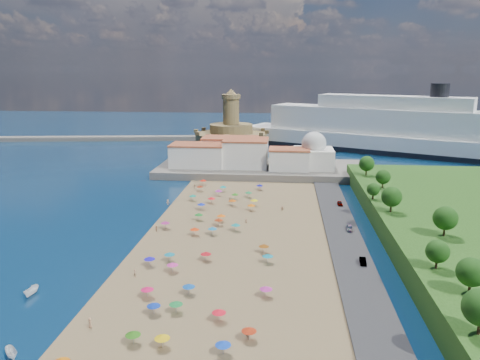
# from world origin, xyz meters

# --- Properties ---
(ground) EXTENTS (700.00, 700.00, 0.00)m
(ground) POSITION_xyz_m (0.00, 0.00, 0.00)
(ground) COLOR #071938
(ground) RESTS_ON ground
(terrace) EXTENTS (90.00, 36.00, 3.00)m
(terrace) POSITION_xyz_m (10.00, 73.00, 1.50)
(terrace) COLOR #59544C
(terrace) RESTS_ON ground
(jetty) EXTENTS (18.00, 70.00, 2.40)m
(jetty) POSITION_xyz_m (-12.00, 108.00, 1.20)
(jetty) COLOR #59544C
(jetty) RESTS_ON ground
(breakwater) EXTENTS (199.03, 34.77, 2.60)m
(breakwater) POSITION_xyz_m (-110.00, 153.00, 1.30)
(breakwater) COLOR #59544C
(breakwater) RESTS_ON ground
(waterfront_buildings) EXTENTS (57.00, 29.00, 11.00)m
(waterfront_buildings) POSITION_xyz_m (-3.05, 73.64, 7.88)
(waterfront_buildings) COLOR silver
(waterfront_buildings) RESTS_ON terrace
(domed_building) EXTENTS (16.00, 16.00, 15.00)m
(domed_building) POSITION_xyz_m (30.00, 71.00, 8.97)
(domed_building) COLOR silver
(domed_building) RESTS_ON terrace
(fortress) EXTENTS (40.00, 40.00, 32.40)m
(fortress) POSITION_xyz_m (-12.00, 138.00, 6.68)
(fortress) COLOR olive
(fortress) RESTS_ON ground
(cruise_ship) EXTENTS (159.18, 94.21, 36.10)m
(cruise_ship) POSITION_xyz_m (73.34, 129.03, 10.69)
(cruise_ship) COLOR black
(cruise_ship) RESTS_ON ground
(beach_parasols) EXTENTS (31.58, 116.80, 2.20)m
(beach_parasols) POSITION_xyz_m (-0.58, -11.17, 2.15)
(beach_parasols) COLOR gray
(beach_parasols) RESTS_ON beach
(beachgoers) EXTENTS (38.08, 96.38, 1.81)m
(beachgoers) POSITION_xyz_m (-3.57, 6.29, 1.10)
(beachgoers) COLOR tan
(beachgoers) RESTS_ON beach
(moored_boats) EXTENTS (10.37, 23.45, 1.60)m
(moored_boats) POSITION_xyz_m (-26.88, -50.32, 0.77)
(moored_boats) COLOR white
(moored_boats) RESTS_ON ground
(parked_cars) EXTENTS (1.89, 49.80, 1.27)m
(parked_cars) POSITION_xyz_m (36.00, 1.72, 1.33)
(parked_cars) COLOR gray
(parked_cars) RESTS_ON promenade
(hillside_trees) EXTENTS (15.09, 108.68, 6.95)m
(hillside_trees) POSITION_xyz_m (48.44, -9.68, 9.95)
(hillside_trees) COLOR #382314
(hillside_trees) RESTS_ON hillside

